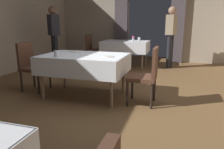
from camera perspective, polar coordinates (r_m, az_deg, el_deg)
ground at (r=3.72m, az=0.07°, el=-6.93°), size 10.08×10.08×0.00m
wall_back at (r=7.58m, az=9.72°, el=15.10°), size 6.40×0.27×3.00m
dining_table_mid at (r=3.85m, az=-7.32°, el=3.75°), size 1.48×1.01×0.75m
dining_table_far at (r=6.57m, az=3.56°, el=7.85°), size 1.37×0.89×0.75m
chair_mid_right at (r=3.49m, az=9.22°, el=0.32°), size 0.44×0.44×0.93m
chair_mid_left at (r=4.46m, az=-20.47°, el=2.55°), size 0.44×0.44×0.93m
chair_far_left at (r=6.90m, az=-5.19°, el=7.05°), size 0.44×0.44×0.93m
plate_mid_a at (r=3.58m, az=-0.94°, el=4.75°), size 0.18×0.18×0.01m
plate_mid_b at (r=4.28m, az=-9.86°, el=6.05°), size 0.22×0.22×0.01m
glass_mid_c at (r=3.68m, az=-14.42°, el=5.33°), size 0.08×0.08×0.11m
flower_vase_far at (r=6.35m, az=5.59°, el=9.40°), size 0.07×0.07×0.17m
glass_far_b at (r=6.62m, az=7.13°, el=9.23°), size 0.08×0.08×0.11m
person_waiter_by_doorway at (r=6.45m, az=15.26°, el=10.70°), size 0.31×0.41×1.72m
person_diner_standing_aside at (r=6.23m, az=-15.04°, el=10.62°), size 0.42×0.40×1.72m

